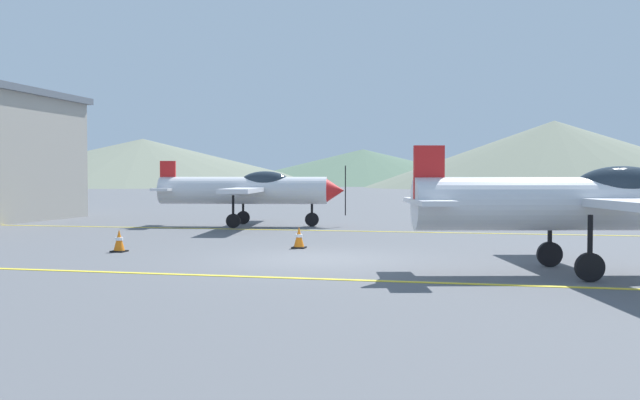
# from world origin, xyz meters

# --- Properties ---
(ground_plane) EXTENTS (400.00, 400.00, 0.00)m
(ground_plane) POSITION_xyz_m (0.00, 0.00, 0.00)
(ground_plane) COLOR #54565B
(apron_line_near) EXTENTS (80.00, 0.16, 0.01)m
(apron_line_near) POSITION_xyz_m (0.00, -3.13, 0.01)
(apron_line_near) COLOR yellow
(apron_line_near) RESTS_ON ground_plane
(apron_line_far) EXTENTS (80.00, 0.16, 0.01)m
(apron_line_far) POSITION_xyz_m (0.00, 8.45, 0.01)
(apron_line_far) COLOR yellow
(apron_line_far) RESTS_ON ground_plane
(airplane_near) EXTENTS (7.57, 8.61, 2.59)m
(airplane_near) POSITION_xyz_m (5.96, -1.21, 1.46)
(airplane_near) COLOR silver
(airplane_near) RESTS_ON ground_plane
(airplane_mid) EXTENTS (7.55, 8.66, 2.59)m
(airplane_mid) POSITION_xyz_m (-4.96, 10.11, 1.46)
(airplane_mid) COLOR silver
(airplane_mid) RESTS_ON ground_plane
(traffic_cone_front) EXTENTS (0.36, 0.36, 0.59)m
(traffic_cone_front) POSITION_xyz_m (-1.03, 2.34, 0.29)
(traffic_cone_front) COLOR black
(traffic_cone_front) RESTS_ON ground_plane
(traffic_cone_side) EXTENTS (0.36, 0.36, 0.59)m
(traffic_cone_side) POSITION_xyz_m (-5.39, 0.43, 0.29)
(traffic_cone_side) COLOR black
(traffic_cone_side) RESTS_ON ground_plane
(hill_left) EXTENTS (84.35, 84.35, 10.26)m
(hill_left) POSITION_xyz_m (-66.84, 123.96, 5.13)
(hill_left) COLOR slate
(hill_left) RESTS_ON ground_plane
(hill_centerleft) EXTENTS (71.31, 71.31, 8.54)m
(hill_centerleft) POSITION_xyz_m (-21.81, 148.87, 4.27)
(hill_centerleft) COLOR #4C6651
(hill_centerleft) RESTS_ON ground_plane
(hill_centerright) EXTENTS (69.02, 69.02, 12.10)m
(hill_centerright) POSITION_xyz_m (18.34, 115.45, 6.05)
(hill_centerright) COLOR slate
(hill_centerright) RESTS_ON ground_plane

